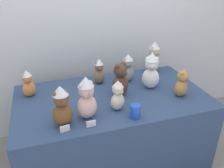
# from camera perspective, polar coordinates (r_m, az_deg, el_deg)

# --- Properties ---
(wall_back) EXTENTS (7.00, 0.08, 2.60)m
(wall_back) POSITION_cam_1_polar(r_m,az_deg,el_deg) (2.60, -5.03, 15.87)
(wall_back) COLOR silver
(wall_back) RESTS_ON ground_plane
(display_table) EXTENTS (1.71, 0.95, 0.73)m
(display_table) POSITION_cam_1_polar(r_m,az_deg,el_deg) (2.33, 0.00, -10.73)
(display_table) COLOR navy
(display_table) RESTS_ON ground_plane
(teddy_bear_ash) EXTENTS (0.16, 0.14, 0.29)m
(teddy_bear_ash) POSITION_cam_1_polar(r_m,az_deg,el_deg) (2.35, 3.86, 3.83)
(teddy_bear_ash) COLOR gray
(teddy_bear_ash) RESTS_ON display_table
(teddy_bear_mocha) EXTENTS (0.13, 0.11, 0.26)m
(teddy_bear_mocha) POSITION_cam_1_polar(r_m,az_deg,el_deg) (2.31, -3.14, 3.01)
(teddy_bear_mocha) COLOR #7F6047
(teddy_bear_mocha) RESTS_ON display_table
(teddy_bear_blush) EXTENTS (0.20, 0.19, 0.35)m
(teddy_bear_blush) POSITION_cam_1_polar(r_m,az_deg,el_deg) (1.77, -6.15, -3.47)
(teddy_bear_blush) COLOR beige
(teddy_bear_blush) RESTS_ON display_table
(teddy_bear_ginger) EXTENTS (0.14, 0.13, 0.25)m
(teddy_bear_ginger) POSITION_cam_1_polar(r_m,az_deg,el_deg) (2.20, -19.62, 0.07)
(teddy_bear_ginger) COLOR #D17F3D
(teddy_bear_ginger) RESTS_ON display_table
(teddy_bear_sand) EXTENTS (0.20, 0.19, 0.34)m
(teddy_bear_sand) POSITION_cam_1_polar(r_m,az_deg,el_deg) (2.59, 10.07, 6.33)
(teddy_bear_sand) COLOR #CCB78E
(teddy_bear_sand) RESTS_ON display_table
(teddy_bear_chestnut) EXTENTS (0.17, 0.16, 0.33)m
(teddy_bear_chestnut) POSITION_cam_1_polar(r_m,az_deg,el_deg) (1.71, -12.06, -5.41)
(teddy_bear_chestnut) COLOR brown
(teddy_bear_chestnut) RESTS_ON display_table
(teddy_bear_cream) EXTENTS (0.15, 0.14, 0.26)m
(teddy_bear_cream) POSITION_cam_1_polar(r_m,az_deg,el_deg) (1.88, 1.41, -2.82)
(teddy_bear_cream) COLOR beige
(teddy_bear_cream) RESTS_ON display_table
(teddy_bear_caramel) EXTENTS (0.17, 0.16, 0.25)m
(teddy_bear_caramel) POSITION_cam_1_polar(r_m,az_deg,el_deg) (2.17, 16.47, -0.07)
(teddy_bear_caramel) COLOR #B27A42
(teddy_bear_caramel) RESTS_ON display_table
(teddy_bear_snow) EXTENTS (0.20, 0.19, 0.36)m
(teddy_bear_snow) POSITION_cam_1_polar(r_m,az_deg,el_deg) (2.23, 9.44, 3.10)
(teddy_bear_snow) COLOR white
(teddy_bear_snow) RESTS_ON display_table
(teddy_bear_cocoa) EXTENTS (0.20, 0.19, 0.31)m
(teddy_bear_cocoa) POSITION_cam_1_polar(r_m,az_deg,el_deg) (2.08, 2.00, 0.82)
(teddy_bear_cocoa) COLOR #4C3323
(teddy_bear_cocoa) RESTS_ON display_table
(party_cup_blue) EXTENTS (0.08, 0.08, 0.11)m
(party_cup_blue) POSITION_cam_1_polar(r_m,az_deg,el_deg) (1.82, 5.66, -6.62)
(party_cup_blue) COLOR blue
(party_cup_blue) RESTS_ON display_table
(name_card_front_left) EXTENTS (0.07, 0.01, 0.05)m
(name_card_front_left) POSITION_cam_1_polar(r_m,az_deg,el_deg) (1.74, -5.06, -9.54)
(name_card_front_left) COLOR white
(name_card_front_left) RESTS_ON display_table
(name_card_front_middle) EXTENTS (0.07, 0.02, 0.05)m
(name_card_front_middle) POSITION_cam_1_polar(r_m,az_deg,el_deg) (1.72, -11.32, -10.53)
(name_card_front_middle) COLOR white
(name_card_front_middle) RESTS_ON display_table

